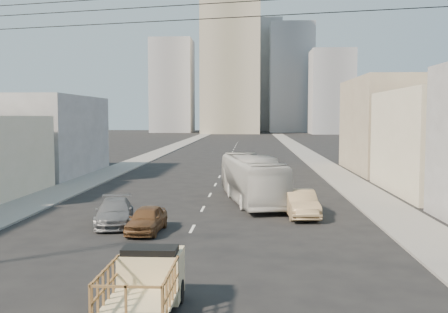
# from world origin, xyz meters

# --- Properties ---
(sidewalk_left) EXTENTS (3.50, 180.00, 0.12)m
(sidewalk_left) POSITION_xyz_m (-11.75, 70.00, 0.06)
(sidewalk_left) COLOR gray
(sidewalk_left) RESTS_ON ground
(sidewalk_right) EXTENTS (3.50, 180.00, 0.12)m
(sidewalk_right) POSITION_xyz_m (11.75, 70.00, 0.06)
(sidewalk_right) COLOR gray
(sidewalk_right) RESTS_ON ground
(lane_dashes) EXTENTS (0.15, 104.00, 0.01)m
(lane_dashes) POSITION_xyz_m (0.00, 53.00, 0.01)
(lane_dashes) COLOR silver
(lane_dashes) RESTS_ON ground
(flatbed_pickup) EXTENTS (1.95, 4.41, 1.90)m
(flatbed_pickup) POSITION_xyz_m (-0.03, 1.77, 1.09)
(flatbed_pickup) COLOR beige
(flatbed_pickup) RESTS_ON ground
(city_bus) EXTENTS (4.88, 11.94, 3.24)m
(city_bus) POSITION_xyz_m (3.19, 22.89, 1.62)
(city_bus) COLOR beige
(city_bus) RESTS_ON ground
(sedan_brown) EXTENTS (1.79, 4.02, 1.34)m
(sedan_brown) POSITION_xyz_m (-2.25, 13.09, 0.67)
(sedan_brown) COLOR brown
(sedan_brown) RESTS_ON ground
(sedan_tan) EXTENTS (2.03, 4.91, 1.58)m
(sedan_tan) POSITION_xyz_m (6.06, 17.71, 0.79)
(sedan_tan) COLOR tan
(sedan_tan) RESTS_ON ground
(sedan_grey) EXTENTS (2.88, 5.15, 1.41)m
(sedan_grey) POSITION_xyz_m (-4.37, 14.79, 0.70)
(sedan_grey) COLOR slate
(sedan_grey) RESTS_ON ground
(overhead_wires) EXTENTS (23.01, 5.02, 0.72)m
(overhead_wires) POSITION_xyz_m (0.00, 1.50, 8.97)
(overhead_wires) COLOR black
(overhead_wires) RESTS_ON ground
(bldg_right_far) EXTENTS (12.00, 16.00, 10.00)m
(bldg_right_far) POSITION_xyz_m (20.00, 44.00, 5.00)
(bldg_right_far) COLOR gray
(bldg_right_far) RESTS_ON ground
(bldg_left_far) EXTENTS (12.00, 16.00, 8.00)m
(bldg_left_far) POSITION_xyz_m (-19.50, 39.00, 4.00)
(bldg_left_far) COLOR gray
(bldg_left_far) RESTS_ON ground
(high_rise_tower) EXTENTS (20.00, 20.00, 60.00)m
(high_rise_tower) POSITION_xyz_m (-4.00, 170.00, 30.00)
(high_rise_tower) COLOR gray
(high_rise_tower) RESTS_ON ground
(midrise_ne) EXTENTS (16.00, 16.00, 40.00)m
(midrise_ne) POSITION_xyz_m (18.00, 185.00, 20.00)
(midrise_ne) COLOR gray
(midrise_ne) RESTS_ON ground
(midrise_nw) EXTENTS (15.00, 15.00, 34.00)m
(midrise_nw) POSITION_xyz_m (-26.00, 180.00, 17.00)
(midrise_nw) COLOR gray
(midrise_nw) RESTS_ON ground
(midrise_back) EXTENTS (18.00, 18.00, 44.00)m
(midrise_back) POSITION_xyz_m (6.00, 200.00, 22.00)
(midrise_back) COLOR gray
(midrise_back) RESTS_ON ground
(midrise_east) EXTENTS (14.00, 14.00, 28.00)m
(midrise_east) POSITION_xyz_m (30.00, 165.00, 14.00)
(midrise_east) COLOR gray
(midrise_east) RESTS_ON ground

